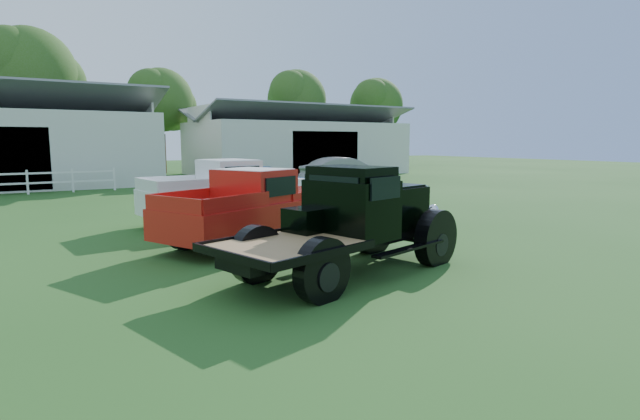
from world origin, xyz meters
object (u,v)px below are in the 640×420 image
misc_car_grey (345,172)px  vintage_flatbed (347,221)px  white_pickup (226,192)px  red_pickup (252,206)px  misc_car_blue (265,180)px

misc_car_grey → vintage_flatbed: bearing=153.0°
white_pickup → misc_car_grey: bearing=32.8°
red_pickup → misc_car_blue: size_ratio=1.18×
white_pickup → red_pickup: bearing=-106.6°
red_pickup → misc_car_grey: red_pickup is taller
vintage_flatbed → red_pickup: (-0.34, 3.76, -0.10)m
misc_car_blue → misc_car_grey: 6.15m
red_pickup → misc_car_blue: 11.26m
vintage_flatbed → red_pickup: vintage_flatbed is taller
vintage_flatbed → misc_car_grey: bearing=41.1°
red_pickup → white_pickup: bearing=55.5°
white_pickup → misc_car_grey: (10.42, 8.35, -0.15)m
vintage_flatbed → misc_car_grey: (10.71, 15.50, -0.22)m
misc_car_blue → misc_car_grey: (5.89, 1.75, 0.08)m
misc_car_blue → misc_car_grey: size_ratio=0.88×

